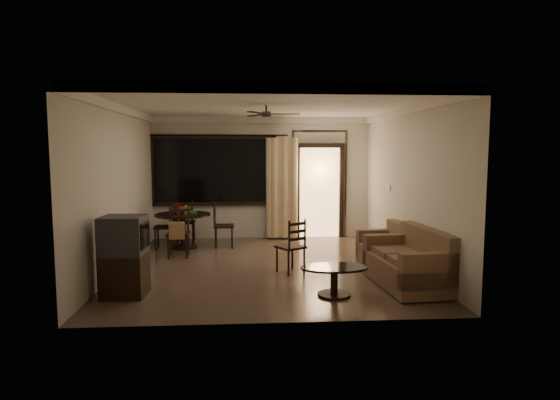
{
  "coord_description": "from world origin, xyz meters",
  "views": [
    {
      "loc": [
        -0.32,
        -8.08,
        2.02
      ],
      "look_at": [
        0.25,
        0.2,
        1.15
      ],
      "focal_mm": 30.0,
      "sensor_mm": 36.0,
      "label": 1
    }
  ],
  "objects": [
    {
      "name": "dining_chair_east",
      "position": [
        -0.85,
        1.71,
        0.28
      ],
      "size": [
        0.43,
        0.43,
        0.95
      ],
      "rotation": [
        0.0,
        0.0,
        1.6
      ],
      "color": "black",
      "rests_on": "ground"
    },
    {
      "name": "dining_chair_west",
      "position": [
        -2.04,
        1.65,
        0.28
      ],
      "size": [
        0.43,
        0.43,
        0.95
      ],
      "rotation": [
        0.0,
        0.0,
        -1.54
      ],
      "color": "black",
      "rests_on": "ground"
    },
    {
      "name": "tv_cabinet",
      "position": [
        -2.05,
        -1.55,
        0.57
      ],
      "size": [
        0.62,
        0.56,
        1.13
      ],
      "rotation": [
        0.0,
        0.0,
        -0.05
      ],
      "color": "black",
      "rests_on": "ground"
    },
    {
      "name": "side_chair",
      "position": [
        0.39,
        -0.46,
        0.27
      ],
      "size": [
        0.55,
        0.55,
        0.91
      ],
      "rotation": [
        0.0,
        0.0,
        3.7
      ],
      "color": "black",
      "rests_on": "ground"
    },
    {
      "name": "armchair",
      "position": [
        2.1,
        -0.09,
        0.31
      ],
      "size": [
        0.8,
        0.8,
        0.76
      ],
      "rotation": [
        0.0,
        0.0,
        0.06
      ],
      "color": "#4C2B23",
      "rests_on": "ground"
    },
    {
      "name": "dining_chair_south",
      "position": [
        -1.65,
        0.82,
        0.31
      ],
      "size": [
        0.43,
        0.49,
        0.95
      ],
      "rotation": [
        0.0,
        0.0,
        0.03
      ],
      "color": "black",
      "rests_on": "ground"
    },
    {
      "name": "sofa",
      "position": [
        2.11,
        -1.37,
        0.34
      ],
      "size": [
        0.98,
        1.66,
        0.85
      ],
      "rotation": [
        0.0,
        0.0,
        0.09
      ],
      "color": "#4C2B23",
      "rests_on": "ground"
    },
    {
      "name": "room_shell",
      "position": [
        0.59,
        1.77,
        1.83
      ],
      "size": [
        5.5,
        6.7,
        5.5
      ],
      "color": "beige",
      "rests_on": "ground"
    },
    {
      "name": "dining_table",
      "position": [
        -1.68,
        1.68,
        0.57
      ],
      "size": [
        1.15,
        1.15,
        0.94
      ],
      "rotation": [
        0.0,
        0.0,
        0.03
      ],
      "color": "black",
      "rests_on": "ground"
    },
    {
      "name": "ground",
      "position": [
        0.0,
        0.0,
        0.0
      ],
      "size": [
        5.5,
        5.5,
        0.0
      ],
      "primitive_type": "plane",
      "color": "#7F6651",
      "rests_on": "ground"
    },
    {
      "name": "coffee_table",
      "position": [
        0.88,
        -1.76,
        0.28
      ],
      "size": [
        0.95,
        0.57,
        0.42
      ],
      "rotation": [
        0.0,
        0.0,
        -0.27
      ],
      "color": "black",
      "rests_on": "ground"
    },
    {
      "name": "dining_chair_north",
      "position": [
        -1.71,
        2.29,
        0.28
      ],
      "size": [
        0.43,
        0.43,
        0.95
      ],
      "rotation": [
        0.0,
        0.0,
        3.17
      ],
      "color": "black",
      "rests_on": "ground"
    }
  ]
}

